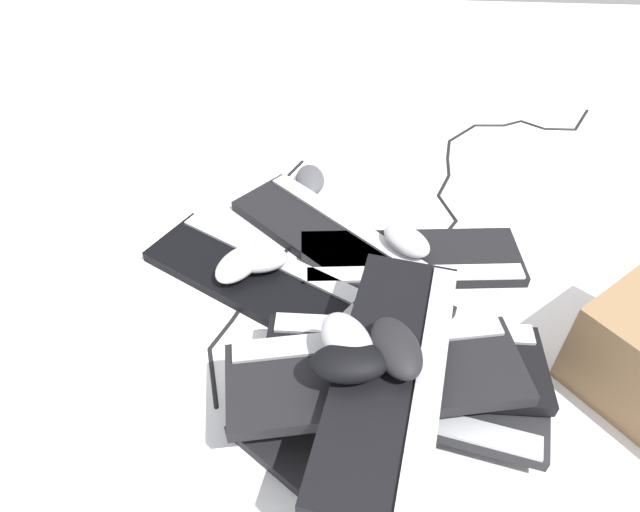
{
  "coord_description": "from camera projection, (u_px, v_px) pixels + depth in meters",
  "views": [
    {
      "loc": [
        -0.1,
        0.69,
        0.81
      ],
      "look_at": [
        -0.04,
        -0.08,
        0.07
      ],
      "focal_mm": 32.0,
      "sensor_mm": 36.0,
      "label": 1
    }
  ],
  "objects": [
    {
      "name": "keyboard_7",
      "position": [
        392.0,
        372.0,
        0.81
      ],
      "size": [
        0.23,
        0.46,
        0.03
      ],
      "color": "black",
      "rests_on": "keyboard_6"
    },
    {
      "name": "cable_0",
      "position": [
        494.0,
        150.0,
        1.45
      ],
      "size": [
        0.46,
        0.57,
        0.01
      ],
      "color": "black",
      "rests_on": "ground"
    },
    {
      "name": "mouse_1",
      "position": [
        312.0,
        180.0,
        1.33
      ],
      "size": [
        0.08,
        0.12,
        0.04
      ],
      "primitive_type": "ellipsoid",
      "rotation": [
        0.0,
        0.0,
        4.84
      ],
      "color": "#4C4C51",
      "rests_on": "ground"
    },
    {
      "name": "mouse_6",
      "position": [
        238.0,
        264.0,
        1.09
      ],
      "size": [
        0.11,
        0.13,
        0.04
      ],
      "primitive_type": "ellipsoid",
      "rotation": [
        0.0,
        0.0,
        1.03
      ],
      "color": "silver",
      "rests_on": "keyboard_0"
    },
    {
      "name": "mouse_2",
      "position": [
        259.0,
        259.0,
        1.09
      ],
      "size": [
        0.12,
        0.08,
        0.04
      ],
      "primitive_type": "ellipsoid",
      "rotation": [
        0.0,
        0.0,
        3.32
      ],
      "color": "#B7B7BC",
      "rests_on": "keyboard_0"
    },
    {
      "name": "keyboard_6",
      "position": [
        375.0,
        373.0,
        0.84
      ],
      "size": [
        0.46,
        0.23,
        0.03
      ],
      "color": "black",
      "rests_on": "keyboard_5"
    },
    {
      "name": "mouse_5",
      "position": [
        350.0,
        362.0,
        0.78
      ],
      "size": [
        0.12,
        0.08,
        0.04
      ],
      "primitive_type": "ellipsoid",
      "rotation": [
        0.0,
        0.0,
        3.26
      ],
      "color": "black",
      "rests_on": "keyboard_7"
    },
    {
      "name": "mouse_0",
      "position": [
        396.0,
        348.0,
        0.8
      ],
      "size": [
        0.1,
        0.13,
        0.04
      ],
      "primitive_type": "ellipsoid",
      "rotation": [
        0.0,
        0.0,
        1.91
      ],
      "color": "black",
      "rests_on": "keyboard_7"
    },
    {
      "name": "mouse_3",
      "position": [
        348.0,
        342.0,
        0.8
      ],
      "size": [
        0.11,
        0.13,
        0.04
      ],
      "primitive_type": "ellipsoid",
      "rotation": [
        0.0,
        0.0,
        5.18
      ],
      "color": "#B7B7BC",
      "rests_on": "keyboard_7"
    },
    {
      "name": "keyboard_2",
      "position": [
        411.0,
        259.0,
        1.15
      ],
      "size": [
        0.45,
        0.19,
        0.03
      ],
      "color": "black",
      "rests_on": "ground"
    },
    {
      "name": "keyboard_5",
      "position": [
        404.0,
        361.0,
        0.9
      ],
      "size": [
        0.44,
        0.15,
        0.03
      ],
      "color": "black",
      "rests_on": "keyboard_4"
    },
    {
      "name": "keyboard_4",
      "position": [
        403.0,
        387.0,
        0.9
      ],
      "size": [
        0.46,
        0.24,
        0.03
      ],
      "color": "#232326",
      "rests_on": "keyboard_1"
    },
    {
      "name": "keyboard_3",
      "position": [
        326.0,
        236.0,
        1.2
      ],
      "size": [
        0.43,
        0.4,
        0.03
      ],
      "color": "black",
      "rests_on": "ground"
    },
    {
      "name": "mouse_4",
      "position": [
        407.0,
        240.0,
        1.13
      ],
      "size": [
        0.12,
        0.13,
        0.04
      ],
      "primitive_type": "ellipsoid",
      "rotation": [
        0.0,
        0.0,
        2.33
      ],
      "color": "#B7B7BC",
      "rests_on": "keyboard_2"
    },
    {
      "name": "cable_1",
      "position": [
        263.0,
        257.0,
        1.16
      ],
      "size": [
        0.12,
        0.7,
        0.01
      ],
      "color": "black",
      "rests_on": "ground"
    },
    {
      "name": "keyboard_0",
      "position": [
        253.0,
        277.0,
        1.11
      ],
      "size": [
        0.46,
        0.35,
        0.03
      ],
      "color": "black",
      "rests_on": "ground"
    },
    {
      "name": "ground_plane",
      "position": [
        294.0,
        312.0,
        1.06
      ],
      "size": [
        3.2,
        3.2,
        0.0
      ],
      "primitive_type": "plane",
      "color": "white"
    },
    {
      "name": "keyboard_1",
      "position": [
        349.0,
        365.0,
        0.96
      ],
      "size": [
        0.38,
        0.44,
        0.03
      ],
      "color": "black",
      "rests_on": "ground"
    }
  ]
}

